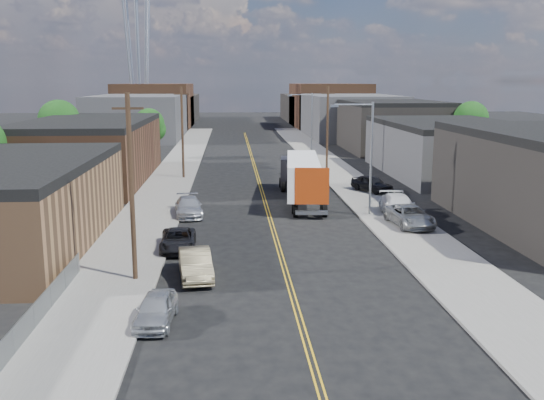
{
  "coord_description": "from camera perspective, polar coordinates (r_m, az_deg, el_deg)",
  "views": [
    {
      "loc": [
        -3.02,
        -21.52,
        10.56
      ],
      "look_at": [
        -0.19,
        19.38,
        2.5
      ],
      "focal_mm": 40.0,
      "sensor_mm": 36.0,
      "label": 1
    }
  ],
  "objects": [
    {
      "name": "tree_left_mid",
      "position": [
        79.49,
        -19.35,
        6.83
      ],
      "size": [
        5.1,
        5.04,
        8.37
      ],
      "color": "black",
      "rests_on": "ground"
    },
    {
      "name": "car_right_lot_a",
      "position": [
        45.37,
        12.86,
        -1.46
      ],
      "size": [
        2.96,
        5.57,
        1.49
      ],
      "primitive_type": "imported",
      "rotation": [
        0.0,
        0.0,
        0.09
      ],
      "color": "gray",
      "rests_on": "sidewalk_right"
    },
    {
      "name": "skyline_left_a",
      "position": [
        117.94,
        -12.34,
        7.67
      ],
      "size": [
        16.0,
        30.0,
        8.0
      ],
      "primitive_type": "cube",
      "color": "#3C3C3E",
      "rests_on": "ground"
    },
    {
      "name": "centerline",
      "position": [
        67.42,
        -1.34,
        2.11
      ],
      "size": [
        0.32,
        120.0,
        0.01
      ],
      "primitive_type": "cube",
      "color": "gold",
      "rests_on": "ground"
    },
    {
      "name": "tree_left_far",
      "position": [
        84.45,
        -11.46,
        6.83
      ],
      "size": [
        4.35,
        4.2,
        6.97
      ],
      "color": "black",
      "rests_on": "ground"
    },
    {
      "name": "car_left_a",
      "position": [
        27.62,
        -10.88,
        -10.06
      ],
      "size": [
        1.86,
        4.06,
        1.35
      ],
      "primitive_type": "imported",
      "rotation": [
        0.0,
        0.0,
        -0.07
      ],
      "color": "#B3B7B9",
      "rests_on": "ground"
    },
    {
      "name": "skyline_right_b",
      "position": [
        143.49,
        5.34,
        8.85
      ],
      "size": [
        16.0,
        26.0,
        10.0
      ],
      "primitive_type": "cube",
      "color": "#4F311F",
      "rests_on": "ground"
    },
    {
      "name": "utility_pole_left_far",
      "position": [
        66.95,
        -8.43,
        6.35
      ],
      "size": [
        1.6,
        0.26,
        10.0
      ],
      "color": "black",
      "rests_on": "ground"
    },
    {
      "name": "streetlight_near",
      "position": [
        48.01,
        8.88,
        4.73
      ],
      "size": [
        3.39,
        0.25,
        9.0
      ],
      "color": "gray",
      "rests_on": "ground"
    },
    {
      "name": "sidewalk_right",
      "position": [
        68.5,
        6.63,
        2.24
      ],
      "size": [
        5.0,
        140.0,
        0.15
      ],
      "primitive_type": "cube",
      "color": "slate",
      "rests_on": "ground"
    },
    {
      "name": "skyline_left_c",
      "position": [
        162.57,
        -10.06,
        8.46
      ],
      "size": [
        16.0,
        40.0,
        7.0
      ],
      "primitive_type": "cube",
      "color": "black",
      "rests_on": "ground"
    },
    {
      "name": "car_left_c",
      "position": [
        38.95,
        -8.82,
        -3.74
      ],
      "size": [
        2.4,
        4.85,
        1.32
      ],
      "primitive_type": "imported",
      "rotation": [
        0.0,
        0.0,
        0.04
      ],
      "color": "black",
      "rests_on": "ground"
    },
    {
      "name": "chainlink_fence",
      "position": [
        28.22,
        -21.52,
        -10.24
      ],
      "size": [
        0.05,
        16.0,
        1.22
      ],
      "color": "slate",
      "rests_on": "ground"
    },
    {
      "name": "semi_truck",
      "position": [
        54.17,
        2.7,
        2.35
      ],
      "size": [
        3.77,
        15.7,
        4.06
      ],
      "rotation": [
        0.0,
        0.0,
        -0.1
      ],
      "color": "silver",
      "rests_on": "ground"
    },
    {
      "name": "tree_right_far",
      "position": [
        88.15,
        18.24,
        7.06
      ],
      "size": [
        4.85,
        4.76,
        7.91
      ],
      "color": "black",
      "rests_on": "ground"
    },
    {
      "name": "skyline_right_c",
      "position": [
        163.31,
        4.2,
        8.61
      ],
      "size": [
        16.0,
        40.0,
        7.0
      ],
      "primitive_type": "cube",
      "color": "black",
      "rests_on": "ground"
    },
    {
      "name": "car_ahead_truck",
      "position": [
        68.08,
        2.43,
        2.83
      ],
      "size": [
        2.54,
        5.48,
        1.52
      ],
      "primitive_type": "imported",
      "rotation": [
        0.0,
        0.0,
        -0.0
      ],
      "color": "black",
      "rests_on": "ground"
    },
    {
      "name": "utility_pole_right",
      "position": [
        70.63,
        5.23,
        6.67
      ],
      "size": [
        1.6,
        0.26,
        10.0
      ],
      "color": "black",
      "rests_on": "ground"
    },
    {
      "name": "utility_pole_left_near",
      "position": [
        32.4,
        -13.09,
        1.2
      ],
      "size": [
        1.6,
        0.26,
        10.0
      ],
      "color": "black",
      "rests_on": "ground"
    },
    {
      "name": "skyline_left_b",
      "position": [
        142.65,
        -10.92,
        8.68
      ],
      "size": [
        16.0,
        26.0,
        10.0
      ],
      "primitive_type": "cube",
      "color": "#4F311F",
      "rests_on": "ground"
    },
    {
      "name": "streetlight_far",
      "position": [
        82.38,
        3.49,
        7.46
      ],
      "size": [
        3.39,
        0.25,
        9.0
      ],
      "color": "gray",
      "rests_on": "ground"
    },
    {
      "name": "industrial_right_c",
      "position": [
        97.05,
        11.08,
        6.92
      ],
      "size": [
        14.0,
        22.0,
        7.6
      ],
      "color": "black",
      "rests_on": "ground"
    },
    {
      "name": "sidewalk_left",
      "position": [
        67.66,
        -9.41,
        2.05
      ],
      "size": [
        5.0,
        140.0,
        0.15
      ],
      "primitive_type": "cube",
      "color": "slate",
      "rests_on": "ground"
    },
    {
      "name": "warehouse_brown",
      "position": [
        67.61,
        -16.78,
        4.48
      ],
      "size": [
        12.0,
        26.0,
        6.6
      ],
      "color": "#4F311F",
      "rests_on": "ground"
    },
    {
      "name": "car_left_d",
      "position": [
        48.65,
        -7.86,
        -0.63
      ],
      "size": [
        2.61,
        5.3,
        1.48
      ],
      "primitive_type": "imported",
      "rotation": [
        0.0,
        0.0,
        0.11
      ],
      "color": "#B9BCBF",
      "rests_on": "ground"
    },
    {
      "name": "car_right_lot_b",
      "position": [
        48.52,
        11.84,
        -0.53
      ],
      "size": [
        2.44,
        5.66,
        1.62
      ],
      "primitive_type": "imported",
      "rotation": [
        0.0,
        0.0,
        -0.03
      ],
      "color": "white",
      "rests_on": "sidewalk_right"
    },
    {
      "name": "industrial_right_b",
      "position": [
        72.4,
        16.34,
        4.72
      ],
      "size": [
        14.0,
        24.0,
        6.1
      ],
      "color": "#3C3C3E",
      "rests_on": "ground"
    },
    {
      "name": "ground",
      "position": [
        82.26,
        -1.82,
        3.74
      ],
      "size": [
        260.0,
        260.0,
        0.0
      ],
      "primitive_type": "plane",
      "color": "black",
      "rests_on": "ground"
    },
    {
      "name": "car_left_b",
      "position": [
        33.38,
        -7.22,
        -6.0
      ],
      "size": [
        2.24,
        4.91,
        1.56
      ],
      "primitive_type": "imported",
      "rotation": [
        0.0,
        0.0,
        0.13
      ],
      "color": "#978862",
      "rests_on": "ground"
    },
    {
      "name": "skyline_right_a",
      "position": [
        118.96,
        7.28,
        7.87
      ],
      "size": [
        16.0,
        30.0,
        8.0
      ],
      "primitive_type": "cube",
      "color": "#3C3C3E",
      "rests_on": "ground"
    },
    {
      "name": "car_right_lot_c",
      "position": [
        58.77,
        9.38,
        1.55
      ],
      "size": [
        3.82,
        4.97,
        1.58
      ],
      "primitive_type": "imported",
      "rotation": [
        0.0,
        0.0,
        0.49
      ],
      "color": "black",
      "rests_on": "sidewalk_right"
    }
  ]
}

